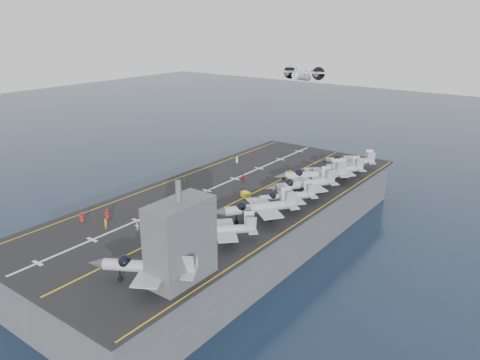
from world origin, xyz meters
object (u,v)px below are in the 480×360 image
Objects in this scene: fighter_jet_0 at (149,266)px; tow_cart_a at (170,229)px; transport_plane at (302,76)px; island_superstructure at (180,232)px.

tow_cart_a is (-9.66, 13.67, -2.16)m from fighter_jet_0.
transport_plane is at bearing 102.67° from tow_cart_a.
island_superstructure is at bearing -38.92° from tow_cart_a.
transport_plane is (-16.69, 74.23, 18.37)m from tow_cart_a.
island_superstructure is at bearing 51.51° from fighter_jet_0.
fighter_jet_0 reaches higher than tow_cart_a.
island_superstructure is 6.57m from fighter_jet_0.
fighter_jet_0 is at bearing -54.76° from tow_cart_a.
fighter_jet_0 is at bearing -128.49° from island_superstructure.
tow_cart_a is 78.27m from transport_plane.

